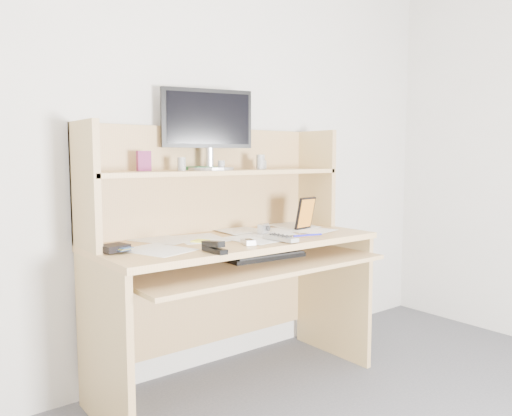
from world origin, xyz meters
TOP-DOWN VIEW (x-y plane):
  - back_wall at (0.00, 1.80)m, footprint 3.60×0.04m
  - desk at (0.00, 1.56)m, footprint 1.40×0.70m
  - paper_clutter at (0.00, 1.48)m, footprint 1.32×0.54m
  - keyboard at (0.11, 1.39)m, footprint 0.42×0.17m
  - tv_remote at (0.11, 1.28)m, footprint 0.06×0.19m
  - flip_phone at (-0.07, 1.30)m, footprint 0.07×0.10m
  - stapler at (-0.29, 1.23)m, footprint 0.04×0.14m
  - wallet at (-0.62, 1.49)m, footprint 0.12×0.11m
  - sticky_note_pad at (-0.20, 1.49)m, footprint 0.09×0.09m
  - digital_camera at (0.18, 1.50)m, footprint 0.08×0.06m
  - game_case at (0.45, 1.47)m, footprint 0.13×0.03m
  - blue_pen at (0.30, 1.29)m, footprint 0.16×0.04m
  - card_box at (-0.39, 1.68)m, footprint 0.07×0.02m
  - shelf_book at (-0.09, 1.69)m, footprint 0.15×0.19m
  - chip_stack_a at (0.02, 1.63)m, footprint 0.04×0.04m
  - chip_stack_b at (-0.22, 1.63)m, footprint 0.04×0.04m
  - chip_stack_c at (0.29, 1.63)m, footprint 0.04×0.04m
  - chip_stack_d at (0.25, 1.60)m, footprint 0.05×0.05m
  - monitor at (-0.04, 1.66)m, footprint 0.46×0.23m

SIDE VIEW (x-z plane):
  - keyboard at x=0.11m, z-range 0.65..0.68m
  - desk at x=0.00m, z-range 0.04..1.34m
  - paper_clutter at x=0.00m, z-range 0.75..0.76m
  - sticky_note_pad at x=-0.20m, z-range 0.75..0.76m
  - blue_pen at x=0.30m, z-range 0.76..0.77m
  - tv_remote at x=0.11m, z-range 0.76..0.78m
  - flip_phone at x=-0.07m, z-range 0.76..0.78m
  - wallet at x=-0.62m, z-range 0.76..0.78m
  - stapler at x=-0.29m, z-range 0.76..0.80m
  - digital_camera at x=0.18m, z-range 0.76..0.80m
  - game_case at x=0.45m, z-range 0.76..0.93m
  - shelf_book at x=-0.09m, z-range 1.08..1.10m
  - chip_stack_a at x=0.02m, z-range 1.08..1.13m
  - chip_stack_c at x=0.29m, z-range 1.08..1.13m
  - chip_stack_b at x=-0.22m, z-range 1.08..1.15m
  - chip_stack_d at x=0.25m, z-range 1.08..1.16m
  - card_box at x=-0.39m, z-range 1.08..1.18m
  - back_wall at x=0.00m, z-range 0.00..2.50m
  - monitor at x=-0.04m, z-range 1.09..1.50m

